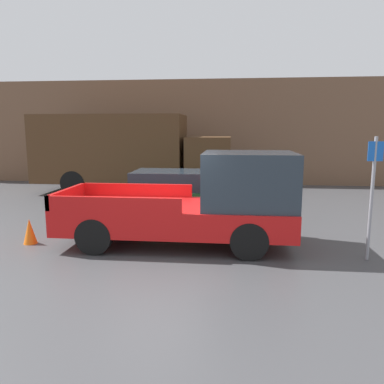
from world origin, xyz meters
name	(u,v)px	position (x,y,z in m)	size (l,w,h in m)	color
ground_plane	(160,249)	(0.00, 0.00, 0.00)	(60.00, 60.00, 0.00)	#3D3D3F
building_wall	(200,132)	(0.00, 10.81, 2.59)	(28.00, 0.15, 5.19)	brown
pickup_truck	(203,203)	(0.94, 0.48, 1.03)	(5.46, 2.13, 2.22)	red
car	(173,193)	(-0.25, 3.46, 0.74)	(4.82, 1.92, 1.44)	#1E592D
delivery_truck	(126,151)	(-2.95, 7.74, 1.82)	(8.35, 2.54, 3.35)	#472D19
parking_sign	(372,192)	(4.50, -0.19, 1.46)	(0.30, 0.07, 2.59)	gray
traffic_cone	(30,231)	(-3.22, 0.12, 0.31)	(0.32, 0.32, 0.61)	orange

